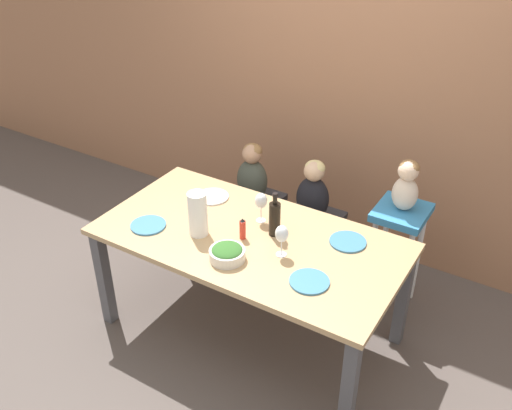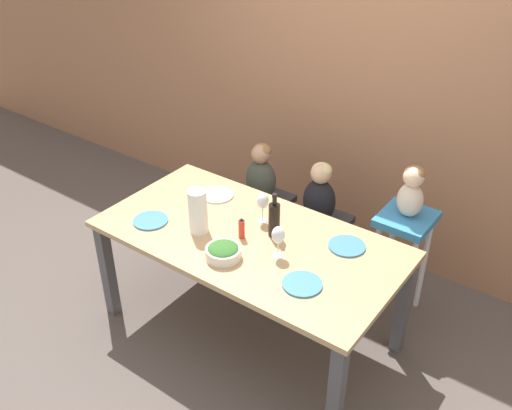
{
  "view_description": "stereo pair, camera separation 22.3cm",
  "coord_description": "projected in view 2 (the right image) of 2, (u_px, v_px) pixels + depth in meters",
  "views": [
    {
      "loc": [
        1.46,
        -2.32,
        2.66
      ],
      "look_at": [
        0.0,
        0.07,
        0.92
      ],
      "focal_mm": 40.0,
      "sensor_mm": 36.0,
      "label": 1
    },
    {
      "loc": [
        1.65,
        -2.19,
        2.66
      ],
      "look_at": [
        0.0,
        0.07,
        0.92
      ],
      "focal_mm": 40.0,
      "sensor_mm": 36.0,
      "label": 2
    }
  ],
  "objects": [
    {
      "name": "wall_back",
      "position": [
        361.0,
        76.0,
        3.91
      ],
      "size": [
        10.0,
        0.06,
        2.7
      ],
      "color": "#9E6B4C",
      "rests_on": "ground_plane"
    },
    {
      "name": "dining_table",
      "position": [
        249.0,
        248.0,
        3.39
      ],
      "size": [
        1.81,
        0.93,
        0.74
      ],
      "color": "tan",
      "rests_on": "ground_plane"
    },
    {
      "name": "chair_far_left",
      "position": [
        261.0,
        208.0,
        4.25
      ],
      "size": [
        0.38,
        0.41,
        0.47
      ],
      "color": "silver",
      "rests_on": "ground_plane"
    },
    {
      "name": "wine_glass_near",
      "position": [
        278.0,
        235.0,
        3.11
      ],
      "size": [
        0.07,
        0.07,
        0.19
      ],
      "color": "white",
      "rests_on": "dining_table"
    },
    {
      "name": "person_child_center",
      "position": [
        320.0,
        194.0,
        3.85
      ],
      "size": [
        0.23,
        0.19,
        0.44
      ],
      "color": "black",
      "rests_on": "chair_far_center"
    },
    {
      "name": "salad_bowl_large",
      "position": [
        223.0,
        251.0,
        3.14
      ],
      "size": [
        0.2,
        0.2,
        0.08
      ],
      "color": "silver",
      "rests_on": "dining_table"
    },
    {
      "name": "person_child_left",
      "position": [
        261.0,
        173.0,
        4.1
      ],
      "size": [
        0.23,
        0.19,
        0.44
      ],
      "color": "#3D4238",
      "rests_on": "chair_far_left"
    },
    {
      "name": "chair_right_highchair",
      "position": [
        403.0,
        238.0,
        3.6
      ],
      "size": [
        0.32,
        0.35,
        0.75
      ],
      "color": "silver",
      "rests_on": "ground_plane"
    },
    {
      "name": "dinner_plate_back_right",
      "position": [
        347.0,
        246.0,
        3.25
      ],
      "size": [
        0.21,
        0.21,
        0.01
      ],
      "color": "teal",
      "rests_on": "dining_table"
    },
    {
      "name": "dinner_plate_back_left",
      "position": [
        217.0,
        195.0,
        3.73
      ],
      "size": [
        0.21,
        0.21,
        0.01
      ],
      "color": "silver",
      "rests_on": "dining_table"
    },
    {
      "name": "dinner_plate_front_left",
      "position": [
        151.0,
        221.0,
        3.47
      ],
      "size": [
        0.21,
        0.21,
        0.01
      ],
      "color": "teal",
      "rests_on": "dining_table"
    },
    {
      "name": "person_baby_right",
      "position": [
        412.0,
        190.0,
        3.41
      ],
      "size": [
        0.16,
        0.13,
        0.34
      ],
      "color": "beige",
      "rests_on": "chair_right_highchair"
    },
    {
      "name": "condiment_bottle_hot_sauce",
      "position": [
        242.0,
        228.0,
        3.3
      ],
      "size": [
        0.04,
        0.04,
        0.14
      ],
      "color": "red",
      "rests_on": "dining_table"
    },
    {
      "name": "ground_plane",
      "position": [
        250.0,
        329.0,
        3.73
      ],
      "size": [
        14.0,
        14.0,
        0.0
      ],
      "primitive_type": "plane",
      "color": "#564C47"
    },
    {
      "name": "paper_towel_roll",
      "position": [
        198.0,
        211.0,
        3.31
      ],
      "size": [
        0.11,
        0.11,
        0.27
      ],
      "color": "white",
      "rests_on": "dining_table"
    },
    {
      "name": "wine_bottle",
      "position": [
        274.0,
        219.0,
        3.29
      ],
      "size": [
        0.07,
        0.07,
        0.28
      ],
      "color": "black",
      "rests_on": "dining_table"
    },
    {
      "name": "wine_glass_far",
      "position": [
        263.0,
        202.0,
        3.41
      ],
      "size": [
        0.07,
        0.07,
        0.19
      ],
      "color": "white",
      "rests_on": "dining_table"
    },
    {
      "name": "chair_far_center",
      "position": [
        317.0,
        230.0,
        4.01
      ],
      "size": [
        0.38,
        0.41,
        0.47
      ],
      "color": "silver",
      "rests_on": "ground_plane"
    },
    {
      "name": "dinner_plate_front_right",
      "position": [
        302.0,
        284.0,
        2.96
      ],
      "size": [
        0.21,
        0.21,
        0.01
      ],
      "color": "teal",
      "rests_on": "dining_table"
    }
  ]
}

